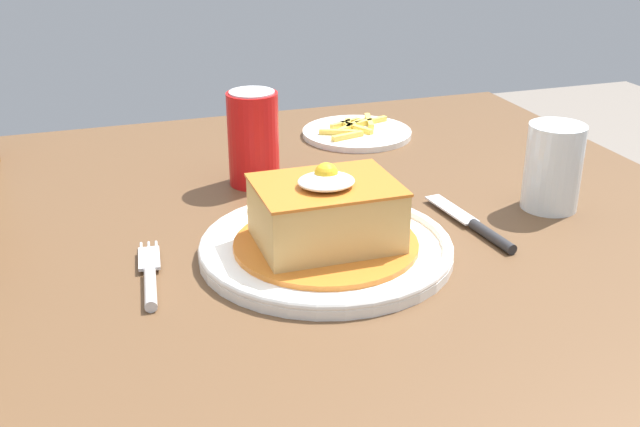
{
  "coord_description": "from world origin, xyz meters",
  "views": [
    {
      "loc": [
        -0.17,
        -0.72,
        1.12
      ],
      "look_at": [
        0.07,
        -0.01,
        0.79
      ],
      "focal_mm": 43.11,
      "sensor_mm": 36.0,
      "label": 1
    }
  ],
  "objects_px": {
    "main_plate": "(326,247)",
    "soda_can": "(253,138)",
    "side_plate_fries": "(357,132)",
    "drinking_glass": "(552,173)",
    "knife": "(480,228)",
    "fork": "(150,278)"
  },
  "relations": [
    {
      "from": "drinking_glass",
      "to": "knife",
      "type": "bearing_deg",
      "value": -161.32
    },
    {
      "from": "fork",
      "to": "soda_can",
      "type": "distance_m",
      "value": 0.29
    },
    {
      "from": "soda_can",
      "to": "drinking_glass",
      "type": "distance_m",
      "value": 0.38
    },
    {
      "from": "soda_can",
      "to": "drinking_glass",
      "type": "height_order",
      "value": "soda_can"
    },
    {
      "from": "drinking_glass",
      "to": "side_plate_fries",
      "type": "xyz_separation_m",
      "value": [
        -0.12,
        0.34,
        -0.04
      ]
    },
    {
      "from": "main_plate",
      "to": "knife",
      "type": "relative_size",
      "value": 1.63
    },
    {
      "from": "main_plate",
      "to": "fork",
      "type": "bearing_deg",
      "value": -178.57
    },
    {
      "from": "main_plate",
      "to": "soda_can",
      "type": "bearing_deg",
      "value": 95.31
    },
    {
      "from": "drinking_glass",
      "to": "side_plate_fries",
      "type": "relative_size",
      "value": 0.62
    },
    {
      "from": "drinking_glass",
      "to": "main_plate",
      "type": "bearing_deg",
      "value": -173.04
    },
    {
      "from": "fork",
      "to": "knife",
      "type": "relative_size",
      "value": 0.86
    },
    {
      "from": "side_plate_fries",
      "to": "drinking_glass",
      "type": "bearing_deg",
      "value": -70.32
    },
    {
      "from": "side_plate_fries",
      "to": "knife",
      "type": "bearing_deg",
      "value": -89.25
    },
    {
      "from": "drinking_glass",
      "to": "fork",
      "type": "bearing_deg",
      "value": -175.15
    },
    {
      "from": "soda_can",
      "to": "side_plate_fries",
      "type": "height_order",
      "value": "soda_can"
    },
    {
      "from": "soda_can",
      "to": "drinking_glass",
      "type": "bearing_deg",
      "value": -30.92
    },
    {
      "from": "fork",
      "to": "drinking_glass",
      "type": "height_order",
      "value": "drinking_glass"
    },
    {
      "from": "main_plate",
      "to": "drinking_glass",
      "type": "xyz_separation_m",
      "value": [
        0.3,
        0.04,
        0.04
      ]
    },
    {
      "from": "fork",
      "to": "side_plate_fries",
      "type": "height_order",
      "value": "side_plate_fries"
    },
    {
      "from": "soda_can",
      "to": "side_plate_fries",
      "type": "relative_size",
      "value": 0.73
    },
    {
      "from": "knife",
      "to": "soda_can",
      "type": "relative_size",
      "value": 1.34
    },
    {
      "from": "main_plate",
      "to": "side_plate_fries",
      "type": "bearing_deg",
      "value": 64.64
    }
  ]
}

